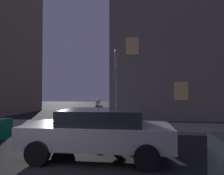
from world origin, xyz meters
name	(u,v)px	position (x,y,z in m)	size (l,w,h in m)	color
sidewalk_kerb	(94,126)	(0.00, 6.94, 0.07)	(40.00, 3.03, 0.14)	gray
signpost	(116,82)	(1.32, 5.90, 2.40)	(0.12, 1.30, 3.87)	gray
car_near_left	(99,131)	(1.30, 1.80, 0.77)	(4.36, 2.11, 1.39)	beige
cyclist	(99,119)	(0.72, 4.68, 0.75)	(1.82, 0.35, 1.61)	black
building_right_block	(188,28)	(6.70, 14.90, 7.66)	(12.70, 9.97, 15.32)	slate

